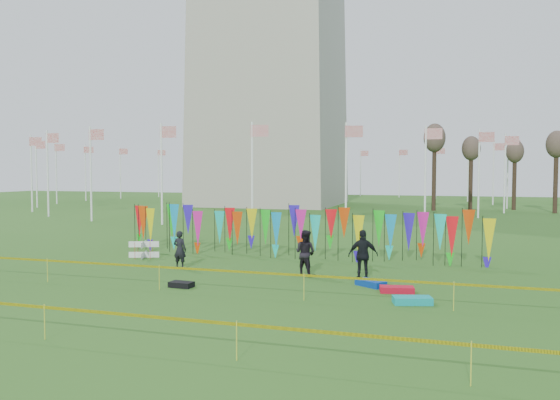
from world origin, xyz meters
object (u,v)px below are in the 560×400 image
(kite_bag_blue, at_px, (371,283))
(person_right, at_px, (363,255))
(person_left, at_px, (180,250))
(kite_bag_black, at_px, (181,284))
(person_mid, at_px, (305,253))
(kite_bag_red, at_px, (397,289))
(kite_bag_teal, at_px, (412,300))
(box_kite, at_px, (144,249))

(kite_bag_blue, bearing_deg, person_right, 113.10)
(person_left, xyz_separation_m, kite_bag_black, (1.87, -3.48, -0.72))
(person_left, xyz_separation_m, person_right, (8.00, -0.24, 0.16))
(person_mid, distance_m, kite_bag_blue, 3.19)
(kite_bag_red, xyz_separation_m, kite_bag_black, (-7.59, -1.42, -0.01))
(kite_bag_red, bearing_deg, kite_bag_teal, -67.89)
(box_kite, relative_size, kite_bag_teal, 0.68)
(kite_bag_black, bearing_deg, kite_bag_teal, -0.67)
(kite_bag_teal, bearing_deg, box_kite, 156.72)
(person_right, xyz_separation_m, kite_bag_blue, (0.44, -1.04, -0.87))
(person_left, xyz_separation_m, kite_bag_red, (9.45, -2.06, -0.72))
(person_left, relative_size, kite_bag_black, 1.92)
(kite_bag_red, height_order, kite_bag_teal, kite_bag_teal)
(person_mid, height_order, kite_bag_teal, person_mid)
(kite_bag_blue, relative_size, kite_bag_red, 0.94)
(kite_bag_blue, bearing_deg, kite_bag_red, -37.64)
(kite_bag_blue, xyz_separation_m, kite_bag_black, (-6.57, -2.20, -0.02))
(kite_bag_red, distance_m, kite_bag_black, 7.72)
(person_left, distance_m, person_mid, 5.63)
(person_mid, relative_size, kite_bag_teal, 1.54)
(kite_bag_blue, distance_m, kite_bag_black, 6.93)
(person_right, bearing_deg, person_left, -15.95)
(kite_bag_blue, bearing_deg, box_kite, 163.76)
(person_mid, xyz_separation_m, person_right, (2.37, -0.22, 0.05))
(person_right, height_order, kite_bag_red, person_right)
(box_kite, bearing_deg, kite_bag_red, -18.27)
(person_mid, bearing_deg, box_kite, 4.68)
(person_mid, bearing_deg, kite_bag_teal, 159.53)
(kite_bag_black, bearing_deg, person_right, 27.83)
(person_mid, xyz_separation_m, kite_bag_teal, (4.44, -3.55, -0.81))
(box_kite, relative_size, person_right, 0.42)
(kite_bag_red, distance_m, kite_bag_teal, 1.64)
(person_left, bearing_deg, kite_bag_black, 120.45)
(person_left, xyz_separation_m, kite_bag_teal, (10.07, -3.57, -0.71))
(box_kite, relative_size, person_left, 0.50)
(kite_bag_red, bearing_deg, box_kite, 161.73)
(person_right, xyz_separation_m, kite_bag_black, (-6.13, -3.24, -0.88))
(kite_bag_red, bearing_deg, person_left, 167.73)
(kite_bag_blue, distance_m, kite_bag_red, 1.28)
(box_kite, distance_m, kite_bag_black, 7.40)
(kite_bag_blue, xyz_separation_m, kite_bag_teal, (1.63, -2.29, 0.00))
(person_mid, relative_size, kite_bag_black, 2.17)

